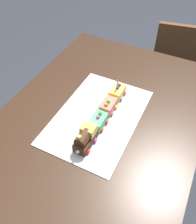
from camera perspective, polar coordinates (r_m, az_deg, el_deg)
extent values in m
plane|color=#2D3038|center=(1.85, 0.53, -16.34)|extent=(8.00, 8.00, 0.00)
cube|color=#382316|center=(1.25, 0.76, -1.15)|extent=(1.40, 1.00, 0.03)
cube|color=#382316|center=(1.91, 21.42, -0.10)|extent=(0.07, 0.07, 0.71)
cube|color=#382316|center=(2.06, -2.57, 7.89)|extent=(0.07, 0.07, 0.71)
cube|color=brown|center=(2.22, 18.18, 11.32)|extent=(0.46, 0.46, 0.04)
cube|color=brown|center=(1.95, 19.35, 13.64)|extent=(0.11, 0.40, 0.40)
cube|color=brown|center=(2.51, 21.04, 8.32)|extent=(0.04, 0.04, 0.42)
cube|color=brown|center=(2.48, 13.34, 10.03)|extent=(0.04, 0.04, 0.42)
cube|color=brown|center=(2.24, 20.79, 3.19)|extent=(0.04, 0.04, 0.42)
cube|color=brown|center=(2.22, 12.24, 5.04)|extent=(0.04, 0.04, 0.42)
cube|color=silver|center=(1.23, 0.00, -1.02)|extent=(0.60, 0.40, 0.00)
cube|color=#472816|center=(1.09, -3.08, -7.02)|extent=(0.12, 0.06, 0.05)
cylinder|color=#472816|center=(1.05, -3.58, -6.22)|extent=(0.07, 0.05, 0.05)
cube|color=#F4E04C|center=(1.07, -2.30, -4.22)|extent=(0.06, 0.06, 0.04)
cylinder|color=#F4E04C|center=(1.01, -4.44, -6.28)|extent=(0.02, 0.02, 0.03)
sphere|color=#F4EFCC|center=(1.05, -4.90, -9.46)|extent=(0.02, 0.02, 0.02)
cylinder|color=red|center=(1.08, -2.23, -9.49)|extent=(0.02, 0.01, 0.02)
cylinder|color=#D84CB2|center=(1.11, -0.56, -6.85)|extent=(0.02, 0.01, 0.02)
cylinder|color=#4C59D8|center=(1.10, -5.57, -8.06)|extent=(0.02, 0.01, 0.02)
cylinder|color=#4C59D8|center=(1.13, -3.82, -5.53)|extent=(0.02, 0.01, 0.02)
cube|color=#59CC7A|center=(1.16, 0.00, -2.30)|extent=(0.10, 0.06, 0.06)
cylinder|color=red|center=(1.15, 1.00, -4.39)|extent=(0.02, 0.01, 0.02)
cylinder|color=red|center=(1.18, 2.16, -2.52)|extent=(0.02, 0.01, 0.02)
cylinder|color=#4C59D8|center=(1.17, -2.18, -3.16)|extent=(0.02, 0.01, 0.02)
cylinder|color=green|center=(1.20, -0.95, -1.36)|extent=(0.02, 0.01, 0.02)
sphere|color=#D84CB2|center=(1.14, 0.00, -1.18)|extent=(0.02, 0.02, 0.02)
sphere|color=green|center=(1.15, 0.55, -0.35)|extent=(0.02, 0.02, 0.02)
cube|color=#F27260|center=(1.24, 2.44, 1.41)|extent=(0.10, 0.06, 0.06)
cylinder|color=#D84CB2|center=(1.22, 3.41, -0.51)|extent=(0.02, 0.01, 0.02)
cylinder|color=yellow|center=(1.26, 4.44, 1.14)|extent=(0.02, 0.01, 0.02)
cylinder|color=#D84CB2|center=(1.24, 0.38, 0.58)|extent=(0.02, 0.01, 0.02)
cylinder|color=#4C59D8|center=(1.28, 1.47, 2.18)|extent=(0.02, 0.01, 0.02)
sphere|color=orange|center=(1.20, 1.99, 1.79)|extent=(0.02, 0.02, 0.02)
sphere|color=green|center=(1.21, 2.49, 2.54)|extent=(0.02, 0.02, 0.02)
cube|color=#F4E04C|center=(1.31, 4.61, 4.69)|extent=(0.10, 0.06, 0.06)
cylinder|color=#4C59D8|center=(1.30, 5.54, 2.92)|extent=(0.02, 0.01, 0.02)
cylinder|color=red|center=(1.34, 6.45, 4.38)|extent=(0.02, 0.01, 0.02)
cylinder|color=#4C59D8|center=(1.32, 2.65, 3.90)|extent=(0.02, 0.01, 0.02)
cylinder|color=#D84CB2|center=(1.35, 3.63, 5.32)|extent=(0.02, 0.01, 0.02)
sphere|color=#4C59D8|center=(1.29, 4.70, 5.81)|extent=(0.02, 0.02, 0.02)
sphere|color=red|center=(1.31, 5.13, 6.45)|extent=(0.02, 0.02, 0.02)
cylinder|color=#4CA5E5|center=(1.27, 4.65, 6.70)|extent=(0.01, 0.01, 0.04)
cone|color=yellow|center=(1.25, 4.73, 7.69)|extent=(0.01, 0.01, 0.01)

